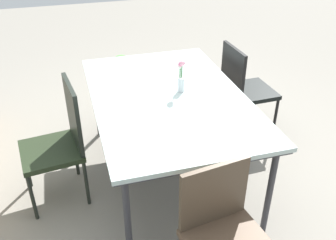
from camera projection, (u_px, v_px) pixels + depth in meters
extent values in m
plane|color=gray|center=(173.00, 169.00, 3.36)|extent=(12.00, 12.00, 0.00)
cube|color=#B2C6C1|center=(168.00, 97.00, 2.90)|extent=(1.76, 1.14, 0.03)
cube|color=#333338|center=(168.00, 100.00, 2.91)|extent=(1.73, 1.12, 0.02)
cylinder|color=#333338|center=(270.00, 191.00, 2.56)|extent=(0.04, 0.04, 0.74)
cylinder|color=#333338|center=(192.00, 89.00, 3.87)|extent=(0.04, 0.04, 0.74)
cylinder|color=#333338|center=(128.00, 221.00, 2.33)|extent=(0.04, 0.04, 0.74)
cylinder|color=#333338|center=(96.00, 102.00, 3.64)|extent=(0.04, 0.04, 0.74)
cube|color=black|center=(51.00, 151.00, 2.85)|extent=(0.49, 0.49, 0.04)
cube|color=black|center=(73.00, 115.00, 2.78)|extent=(0.42, 0.08, 0.52)
cylinder|color=black|center=(32.00, 197.00, 2.74)|extent=(0.03, 0.03, 0.42)
cylinder|color=black|center=(26.00, 166.00, 3.05)|extent=(0.03, 0.03, 0.42)
cylinder|color=black|center=(86.00, 183.00, 2.88)|extent=(0.03, 0.03, 0.42)
cylinder|color=black|center=(76.00, 154.00, 3.19)|extent=(0.03, 0.03, 0.42)
cube|color=#4C3D2D|center=(214.00, 194.00, 2.09)|extent=(0.09, 0.42, 0.40)
cylinder|color=#4C3D2D|center=(237.00, 239.00, 2.39)|extent=(0.03, 0.03, 0.46)
cube|color=black|center=(250.00, 91.00, 3.58)|extent=(0.45, 0.45, 0.04)
cube|color=black|center=(233.00, 71.00, 3.41)|extent=(0.41, 0.05, 0.45)
cylinder|color=black|center=(254.00, 102.00, 3.92)|extent=(0.03, 0.03, 0.47)
cylinder|color=black|center=(275.00, 120.00, 3.60)|extent=(0.03, 0.03, 0.47)
cylinder|color=black|center=(220.00, 107.00, 3.82)|extent=(0.03, 0.03, 0.47)
cylinder|color=black|center=(238.00, 127.00, 3.50)|extent=(0.03, 0.03, 0.47)
cylinder|color=silver|center=(181.00, 85.00, 2.91)|extent=(0.05, 0.05, 0.12)
cylinder|color=#2D662D|center=(180.00, 74.00, 2.85)|extent=(0.01, 0.01, 0.16)
sphere|color=pink|center=(181.00, 64.00, 2.81)|extent=(0.04, 0.04, 0.04)
cylinder|color=#2D662D|center=(180.00, 75.00, 2.86)|extent=(0.00, 0.01, 0.14)
sphere|color=white|center=(180.00, 66.00, 2.83)|extent=(0.03, 0.03, 0.03)
cylinder|color=#2D662D|center=(182.00, 73.00, 2.85)|extent=(0.01, 0.01, 0.17)
sphere|color=pink|center=(182.00, 63.00, 2.80)|extent=(0.04, 0.04, 0.04)
cylinder|color=#2D662D|center=(181.00, 73.00, 2.87)|extent=(0.01, 0.01, 0.15)
sphere|color=#DB4C56|center=(182.00, 63.00, 2.83)|extent=(0.04, 0.04, 0.04)
cylinder|color=#9E6047|center=(123.00, 82.00, 4.59)|extent=(0.23, 0.23, 0.23)
sphere|color=#569347|center=(122.00, 65.00, 4.48)|extent=(0.25, 0.25, 0.25)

